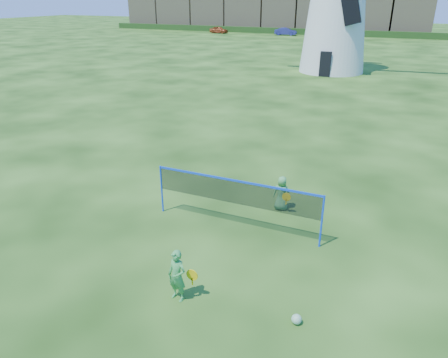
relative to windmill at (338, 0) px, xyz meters
name	(u,v)px	position (x,y,z in m)	size (l,w,h in m)	color
ground	(211,231)	(2.24, -29.32, -5.91)	(220.00, 220.00, 0.00)	black
windmill	(338,0)	(0.00, 0.00, 0.00)	(13.69, 5.62, 17.68)	white
badminton_net	(236,193)	(2.81, -28.83, -4.77)	(5.05, 0.05, 1.55)	blue
player_girl	(177,276)	(2.86, -32.29, -5.28)	(0.67, 0.37, 1.26)	green
player_boy	(282,193)	(3.71, -27.16, -5.34)	(0.66, 0.45, 1.13)	#4B9C50
play_ball	(297,319)	(5.52, -31.96, -5.80)	(0.22, 0.22, 0.22)	green
terraced_houses	(263,8)	(-21.46, 42.68, -1.94)	(58.42, 8.40, 8.40)	tan
hedge	(260,30)	(-19.76, 36.68, -5.41)	(62.00, 0.80, 1.00)	#193814
car_left	(219,30)	(-26.48, 33.28, -5.33)	(1.37, 3.41, 1.16)	#9E401C
car_right	(286,32)	(-14.30, 34.21, -5.30)	(1.29, 3.69, 1.22)	navy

